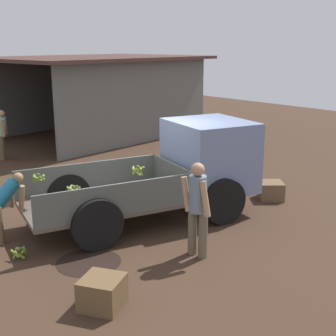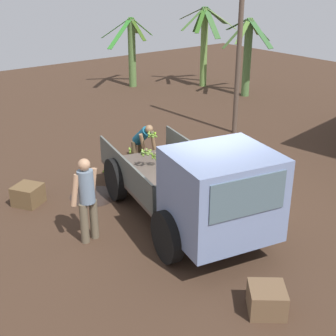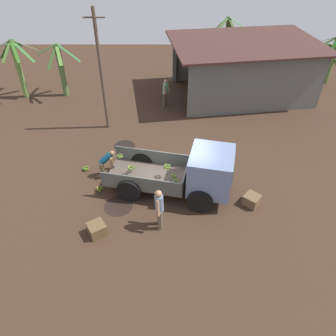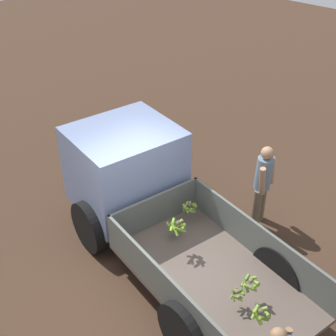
{
  "view_description": "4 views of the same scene",
  "coord_description": "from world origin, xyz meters",
  "views": [
    {
      "loc": [
        -6.04,
        -7.93,
        3.66
      ],
      "look_at": [
        0.27,
        -0.44,
        1.04
      ],
      "focal_mm": 50.0,
      "sensor_mm": 36.0,
      "label": 1
    },
    {
      "loc": [
        6.48,
        -6.07,
        4.93
      ],
      "look_at": [
        -0.09,
        -0.95,
        1.36
      ],
      "focal_mm": 50.0,
      "sensor_mm": 36.0,
      "label": 2
    },
    {
      "loc": [
        -0.42,
        -10.41,
        9.0
      ],
      "look_at": [
        -0.42,
        -0.41,
        1.1
      ],
      "focal_mm": 35.0,
      "sensor_mm": 36.0,
      "label": 3
    },
    {
      "loc": [
        -4.07,
        4.02,
        5.96
      ],
      "look_at": [
        0.31,
        -0.93,
        1.55
      ],
      "focal_mm": 50.0,
      "sensor_mm": 36.0,
      "label": 4
    }
  ],
  "objects": [
    {
      "name": "ground",
      "position": [
        0.0,
        0.0,
        0.0
      ],
      "size": [
        36.0,
        36.0,
        0.0
      ],
      "primitive_type": "plane",
      "color": "#3D291D"
    },
    {
      "name": "wooden_crate_1",
      "position": [
        2.82,
        -1.28,
        0.21
      ],
      "size": [
        0.79,
        0.79,
        0.43
      ],
      "primitive_type": "cube",
      "rotation": [
        0.0,
        0.0,
        5.59
      ],
      "color": "brown",
      "rests_on": "ground"
    },
    {
      "name": "cargo_truck",
      "position": [
        0.7,
        -0.66,
        1.07
      ],
      "size": [
        5.19,
        2.87,
        2.02
      ],
      "rotation": [
        0.0,
        0.0,
        -0.22
      ],
      "color": "brown",
      "rests_on": "ground"
    },
    {
      "name": "person_foreground_visitor",
      "position": [
        -0.72,
        -2.41,
        0.95
      ],
      "size": [
        0.37,
        0.65,
        1.71
      ],
      "rotation": [
        0.0,
        0.0,
        3.3
      ],
      "color": "brown",
      "rests_on": "ground"
    },
    {
      "name": "mud_patch_0",
      "position": [
        -2.34,
        -1.4,
        0.0
      ],
      "size": [
        1.12,
        1.12,
        0.01
      ],
      "primitive_type": "cylinder",
      "color": "black",
      "rests_on": "ground"
    }
  ]
}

